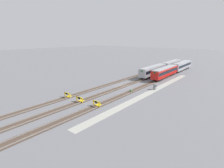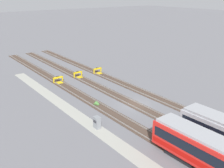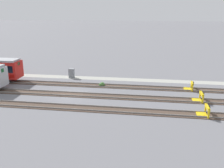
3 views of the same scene
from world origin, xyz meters
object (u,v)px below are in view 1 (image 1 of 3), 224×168
subway_car_front_row_leftmost (165,72)px  bumper_stop_middle_track (68,95)px  bumper_stop_near_inner_track (80,99)px  weed_clump (131,91)px  electrical_cabinet (155,87)px  subway_car_front_row_left_inner (172,65)px  subway_car_front_row_centre (182,66)px  bumper_stop_nearest_track (97,104)px  subway_car_front_row_right_inner (153,70)px

subway_car_front_row_leftmost → bumper_stop_middle_track: bearing=165.2°
bumper_stop_near_inner_track → weed_clump: 14.55m
subway_car_front_row_leftmost → weed_clump: subway_car_front_row_leftmost is taller
bumper_stop_near_inner_track → electrical_cabinet: size_ratio=1.25×
subway_car_front_row_leftmost → subway_car_front_row_left_inner: size_ratio=1.00×
subway_car_front_row_centre → bumper_stop_nearest_track: size_ratio=8.97×
subway_car_front_row_centre → subway_car_front_row_right_inner: same height
bumper_stop_nearest_track → electrical_cabinet: bearing=-11.8°
bumper_stop_middle_track → subway_car_front_row_right_inner: bearing=-7.6°
subway_car_front_row_centre → weed_clump: subway_car_front_row_centre is taller
subway_car_front_row_left_inner → electrical_cabinet: (-35.43, -8.79, -1.24)m
bumper_stop_nearest_track → bumper_stop_middle_track: (-0.38, 9.54, 0.00)m
bumper_stop_nearest_track → weed_clump: bumper_stop_nearest_track is taller
subway_car_front_row_left_inner → subway_car_front_row_leftmost: bearing=-165.9°
bumper_stop_middle_track → electrical_cabinet: (19.62, -13.56, 0.29)m
subway_car_front_row_left_inner → bumper_stop_nearest_track: size_ratio=8.99×
weed_clump → subway_car_front_row_right_inner: bearing=11.9°
subway_car_front_row_left_inner → weed_clump: bearing=-173.4°
bumper_stop_near_inner_track → weed_clump: (13.73, -4.82, -0.27)m
subway_car_front_row_centre → subway_car_front_row_right_inner: (-18.79, 4.70, 0.00)m
electrical_cabinet → weed_clump: size_ratio=1.74×
subway_car_front_row_left_inner → subway_car_front_row_right_inner: bearing=-179.9°
subway_car_front_row_left_inner → bumper_stop_near_inner_track: (-55.23, 0.02, -1.53)m
subway_car_front_row_right_inner → bumper_stop_nearest_track: size_ratio=8.98×
subway_car_front_row_leftmost → subway_car_front_row_right_inner: (0.00, 4.73, 0.00)m
subway_car_front_row_centre → bumper_stop_near_inner_track: bearing=175.1°
bumper_stop_nearest_track → bumper_stop_near_inner_track: (-0.56, 4.78, 0.00)m
electrical_cabinet → subway_car_front_row_leftmost: bearing=13.7°
subway_car_front_row_centre → weed_clump: (-41.29, -0.06, -1.80)m
subway_car_front_row_leftmost → bumper_stop_middle_track: 37.32m
bumper_stop_nearest_track → bumper_stop_near_inner_track: 4.81m
subway_car_front_row_leftmost → electrical_cabinet: size_ratio=11.27×
bumper_stop_middle_track → bumper_stop_near_inner_track: bearing=-92.2°
bumper_stop_near_inner_track → subway_car_front_row_right_inner: bearing=-0.1°
subway_car_front_row_left_inner → bumper_stop_middle_track: subway_car_front_row_left_inner is taller
subway_car_front_row_leftmost → subway_car_front_row_right_inner: size_ratio=1.00×
bumper_stop_middle_track → weed_clump: size_ratio=2.17×
bumper_stop_middle_track → electrical_cabinet: electrical_cabinet is taller
bumper_stop_nearest_track → subway_car_front_row_left_inner: bearing=5.0°
subway_car_front_row_leftmost → bumper_stop_nearest_track: size_ratio=8.98×
subway_car_front_row_leftmost → subway_car_front_row_centre: size_ratio=1.00×
electrical_cabinet → weed_clump: electrical_cabinet is taller
subway_car_front_row_leftmost → subway_car_front_row_left_inner: 19.59m
subway_car_front_row_leftmost → subway_car_front_row_centre: (18.79, 0.03, 0.00)m
subway_car_front_row_right_inner → bumper_stop_nearest_track: bearing=-172.4°
bumper_stop_middle_track → subway_car_front_row_left_inner: bearing=-5.0°
electrical_cabinet → weed_clump: bearing=146.7°
electrical_cabinet → subway_car_front_row_right_inner: bearing=28.0°
bumper_stop_near_inner_track → subway_car_front_row_leftmost: bearing=-7.5°
subway_car_front_row_centre → subway_car_front_row_leftmost: bearing=-179.9°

